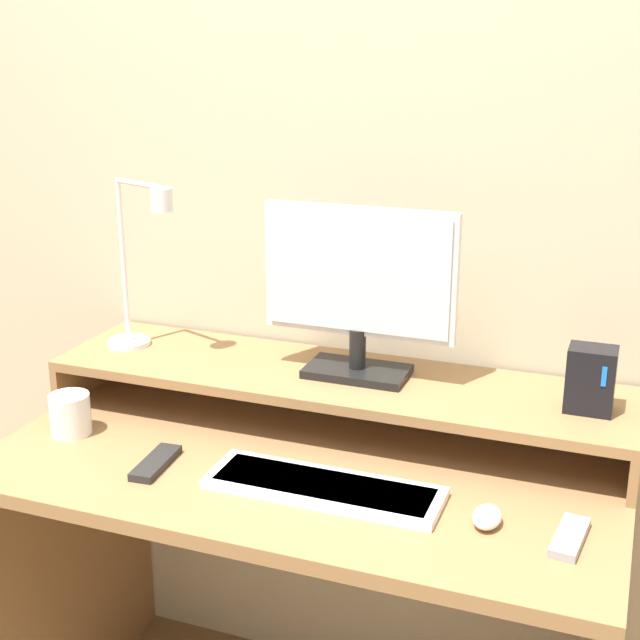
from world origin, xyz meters
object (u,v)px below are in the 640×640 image
(router_dock, at_px, (591,379))
(mouse, at_px, (487,517))
(mug, at_px, (70,414))
(remote_control, at_px, (156,463))
(desk_lamp, at_px, (140,268))
(keyboard, at_px, (324,487))
(monitor, at_px, (359,287))
(remote_secondary, at_px, (570,537))

(router_dock, bearing_deg, mouse, -114.17)
(mouse, height_order, mug, mug)
(mouse, height_order, remote_control, mouse)
(router_dock, distance_m, remote_control, 0.87)
(desk_lamp, relative_size, keyboard, 0.88)
(mouse, bearing_deg, remote_control, -178.84)
(router_dock, height_order, mouse, router_dock)
(remote_control, bearing_deg, desk_lamp, 123.44)
(monitor, relative_size, router_dock, 3.21)
(monitor, distance_m, keyboard, 0.44)
(mug, bearing_deg, desk_lamp, 78.89)
(desk_lamp, relative_size, mug, 4.44)
(keyboard, bearing_deg, desk_lamp, 152.64)
(router_dock, height_order, mug, router_dock)
(keyboard, xyz_separation_m, mug, (-0.60, 0.05, 0.03))
(remote_secondary, bearing_deg, keyboard, 178.56)
(keyboard, xyz_separation_m, remote_secondary, (0.45, -0.01, -0.00))
(remote_control, bearing_deg, monitor, 47.18)
(desk_lamp, height_order, remote_secondary, desk_lamp)
(mouse, bearing_deg, desk_lamp, 161.16)
(mug, bearing_deg, monitor, 25.31)
(monitor, height_order, remote_control, monitor)
(router_dock, xyz_separation_m, keyboard, (-0.45, -0.30, -0.17))
(mouse, distance_m, mug, 0.91)
(router_dock, relative_size, keyboard, 0.29)
(mouse, distance_m, remote_control, 0.66)
(keyboard, height_order, remote_secondary, keyboard)
(desk_lamp, distance_m, mouse, 0.96)
(router_dock, bearing_deg, monitor, 177.85)
(monitor, bearing_deg, router_dock, -2.15)
(remote_control, bearing_deg, remote_secondary, 0.73)
(remote_control, height_order, mug, mug)
(router_dock, relative_size, mouse, 1.72)
(desk_lamp, relative_size, remote_secondary, 2.88)
(monitor, relative_size, mouse, 5.52)
(monitor, height_order, desk_lamp, desk_lamp)
(desk_lamp, bearing_deg, mug, -101.11)
(keyboard, bearing_deg, mouse, -1.50)
(remote_secondary, distance_m, mug, 1.05)
(keyboard, bearing_deg, mug, 175.35)
(keyboard, bearing_deg, remote_control, -176.48)
(monitor, relative_size, keyboard, 0.93)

